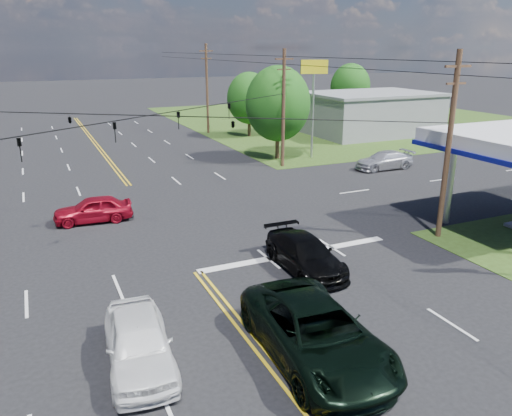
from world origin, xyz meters
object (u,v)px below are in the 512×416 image
pole_right_far (207,88)px  pickup_dkgreen (316,333)px  tree_far_r (350,87)px  suv_black (305,254)px  pickup_white (139,342)px  tree_right_b (249,98)px  tree_right_a (278,104)px  pole_se (449,145)px  retail_ne (370,114)px  pole_ne (283,107)px

pole_right_far → pickup_dkgreen: 45.41m
tree_far_r → pickup_dkgreen: (-32.54, -45.71, -3.62)m
suv_black → pickup_white: (-8.27, -4.11, 0.08)m
tree_right_b → pickup_dkgreen: 42.59m
tree_right_a → pickup_dkgreen: size_ratio=1.22×
pole_se → tree_right_a: pole_se is taller
pole_se → tree_right_b: bearing=83.9°
retail_ne → suv_black: 39.16m
pole_se → pickup_white: pole_se is taller
retail_ne → tree_right_a: bearing=-153.4°
tree_right_a → suv_black: (-9.50, -21.68, -4.12)m
pole_se → suv_black: bearing=-175.4°
retail_ne → pickup_dkgreen: size_ratio=2.10×
tree_right_b → pickup_dkgreen: tree_right_b is taller
pole_se → tree_far_r: size_ratio=1.25×
tree_right_a → pickup_white: 31.58m
retail_ne → tree_right_a: tree_right_a is taller
pole_se → suv_black: (-8.50, -0.68, -4.17)m
pole_ne → pickup_white: size_ratio=1.95×
tree_right_a → tree_far_r: (20.00, 18.00, -0.33)m
pole_se → pickup_dkgreen: 13.93m
pole_right_far → pickup_white: pole_right_far is taller
tree_right_b → pickup_white: 43.02m
pole_ne → suv_black: 20.94m
pole_se → pickup_white: 17.91m
pole_right_far → tree_right_a: 16.03m
pole_se → pole_right_far: (0.00, 37.00, 0.25)m
pole_right_far → tree_right_b: (3.50, -4.00, -0.95)m
pole_right_far → pickup_white: (-16.77, -41.79, -4.34)m
pickup_dkgreen → suv_black: (3.04, 6.03, -0.18)m
pole_right_far → suv_black: 38.88m
tree_right_a → tree_right_b: tree_right_a is taller
tree_right_a → tree_far_r: 26.91m
retail_ne → pickup_dkgreen: retail_ne is taller
pole_ne → tree_far_r: size_ratio=1.25×
pole_ne → pickup_dkgreen: (-11.54, -24.71, -3.99)m
pole_right_far → suv_black: (-8.50, -37.68, -4.42)m
retail_ne → pole_ne: bearing=-147.1°
suv_black → pickup_white: pickup_white is taller
pole_right_far → tree_right_a: (1.00, -16.00, -0.30)m
retail_ne → pickup_white: size_ratio=2.87×
tree_far_r → retail_ne: bearing=-111.8°
pole_ne → pole_se: bearing=-90.0°
retail_ne → tree_right_b: tree_right_b is taller
pole_se → pickup_dkgreen: bearing=-149.8°
retail_ne → tree_right_b: (-13.50, 4.00, 2.02)m
pole_right_far → tree_far_r: size_ratio=1.31×
retail_ne → pole_right_far: 19.02m
retail_ne → tree_right_b: 14.22m
tree_right_b → pickup_white: (-20.27, -37.79, -3.39)m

